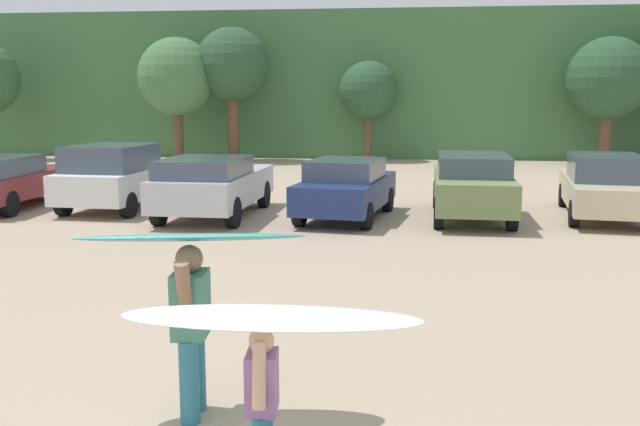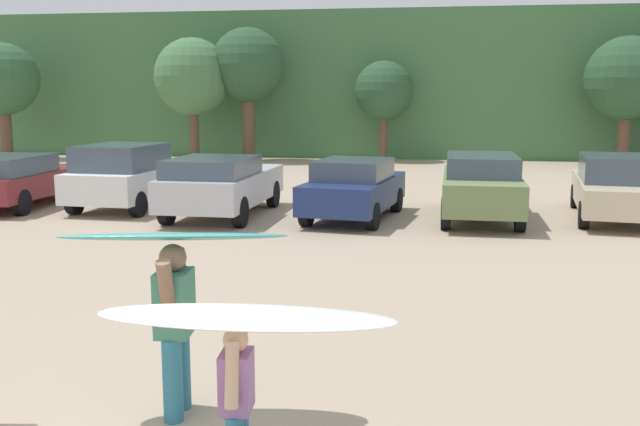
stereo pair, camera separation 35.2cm
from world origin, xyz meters
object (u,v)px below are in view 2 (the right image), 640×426
(parked_car_silver, at_px, (221,184))
(surfboard_white, at_px, (245,317))
(parked_car_navy, at_px, (354,188))
(person_child, at_px, (237,397))
(parked_car_white, at_px, (127,175))
(parked_car_olive_green, at_px, (481,184))
(surfboard_teal, at_px, (173,236))
(parked_car_champagne, at_px, (615,187))
(person_adult, at_px, (175,320))
(parked_car_maroon, at_px, (16,179))

(parked_car_silver, distance_m, surfboard_white, 12.38)
(parked_car_navy, relative_size, person_child, 3.41)
(parked_car_white, xyz_separation_m, parked_car_olive_green, (9.04, -0.30, -0.04))
(parked_car_silver, xyz_separation_m, surfboard_teal, (2.71, -10.76, 0.88))
(parked_car_champagne, xyz_separation_m, person_child, (-5.86, -12.85, -0.09))
(parked_car_champagne, relative_size, surfboard_white, 2.18)
(parked_car_silver, bearing_deg, parked_car_champagne, -82.00)
(person_adult, height_order, person_child, person_adult)
(parked_car_navy, xyz_separation_m, parked_car_champagne, (6.18, 0.86, 0.03))
(parked_car_maroon, bearing_deg, surfboard_teal, -144.90)
(parked_car_maroon, xyz_separation_m, person_child, (9.41, -12.50, -0.06))
(person_adult, bearing_deg, parked_car_white, -69.11)
(parked_car_champagne, distance_m, person_child, 14.12)
(person_child, relative_size, surfboard_teal, 0.58)
(parked_car_navy, distance_m, surfboard_teal, 10.96)
(parked_car_white, xyz_separation_m, parked_car_navy, (6.03, -0.69, -0.13))
(parked_car_maroon, height_order, parked_car_silver, parked_car_silver)
(parked_car_maroon, distance_m, parked_car_olive_green, 12.10)
(surfboard_white, bearing_deg, surfboard_teal, -50.88)
(parked_car_silver, xyz_separation_m, surfboard_white, (3.64, -11.82, 0.50))
(parked_car_silver, relative_size, surfboard_white, 2.05)
(person_child, distance_m, surfboard_teal, 1.70)
(person_adult, height_order, surfboard_teal, surfboard_teal)
(parked_car_navy, relative_size, surfboard_teal, 1.98)
(parked_car_olive_green, distance_m, person_adult, 11.84)
(surfboard_teal, bearing_deg, parked_car_champagne, -130.09)
(parked_car_champagne, relative_size, surfboard_teal, 2.31)
(parked_car_navy, relative_size, surfboard_white, 1.86)
(parked_car_olive_green, height_order, person_child, parked_car_olive_green)
(parked_car_olive_green, height_order, parked_car_champagne, parked_car_olive_green)
(person_adult, relative_size, surfboard_teal, 0.76)
(parked_car_maroon, xyz_separation_m, parked_car_white, (3.06, 0.17, 0.12))
(surfboard_teal, bearing_deg, parked_car_navy, -103.19)
(parked_car_silver, height_order, surfboard_teal, surfboard_teal)
(parked_car_olive_green, relative_size, person_child, 3.76)
(parked_car_champagne, bearing_deg, parked_car_navy, 105.78)
(parked_car_olive_green, xyz_separation_m, parked_car_champagne, (3.17, 0.47, -0.05))
(parked_car_silver, relative_size, person_child, 3.76)
(parked_car_silver, distance_m, person_child, 12.36)
(parked_car_white, distance_m, person_adult, 12.83)
(parked_car_white, xyz_separation_m, person_child, (6.36, -12.68, -0.18))
(parked_car_champagne, bearing_deg, person_adult, 158.07)
(person_child, relative_size, surfboard_white, 0.55)
(person_adult, distance_m, surfboard_white, 1.48)
(person_adult, bearing_deg, surfboard_teal, 146.00)
(parked_car_white, bearing_deg, parked_car_silver, -102.78)
(parked_car_silver, relative_size, parked_car_navy, 1.10)
(parked_car_champagne, distance_m, surfboard_white, 14.09)
(parked_car_white, height_order, surfboard_teal, surfboard_teal)
(parked_car_champagne, xyz_separation_m, surfboard_teal, (-6.72, -11.77, 0.90))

